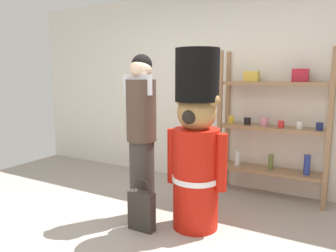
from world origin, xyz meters
TOP-DOWN VIEW (x-y plane):
  - back_wall at (0.00, 2.20)m, footprint 6.40×0.12m
  - merchandise_shelf at (0.77, 1.98)m, footprint 1.29×0.35m
  - teddy_bear_guard at (0.30, 0.77)m, footprint 0.62×0.46m
  - person_shopper at (-0.28, 0.71)m, footprint 0.32×0.31m
  - shopping_bag at (-0.12, 0.46)m, footprint 0.26×0.10m

SIDE VIEW (x-z plane):
  - shopping_bag at x=-0.12m, z-range -0.06..0.46m
  - teddy_bear_guard at x=0.30m, z-range -0.03..1.71m
  - person_shopper at x=-0.28m, z-range 0.06..1.76m
  - merchandise_shelf at x=0.77m, z-range 0.02..1.81m
  - back_wall at x=0.00m, z-range 0.00..2.60m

